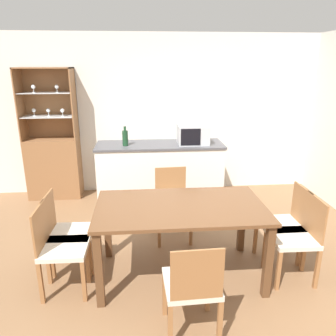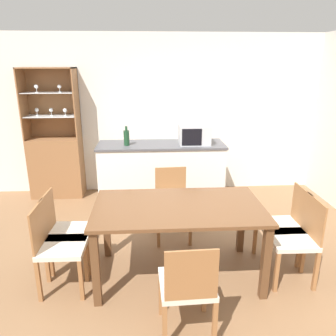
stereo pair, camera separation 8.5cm
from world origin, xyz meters
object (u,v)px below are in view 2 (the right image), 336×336
object	(u,v)px
dining_chair_side_right_near	(296,239)
microwave	(194,135)
wine_bottle	(127,138)
dining_chair_side_left_near	(58,246)
dining_chair_side_right_far	(284,225)
dining_table	(178,215)
dining_chair_head_near	(187,286)
dining_chair_head_far	(172,203)
dining_chair_side_left_far	(65,232)
display_cabinet	(56,159)

from	to	relation	value
dining_chair_side_right_near	microwave	size ratio (longest dim) A/B	1.96
wine_bottle	dining_chair_side_left_near	bearing A→B (deg)	-106.70
dining_chair_side_right_far	wine_bottle	world-z (taller)	wine_bottle
dining_table	dining_chair_head_near	size ratio (longest dim) A/B	1.90
dining_chair_head_far	wine_bottle	xyz separation A→B (m)	(-0.59, 0.93, 0.63)
microwave	wine_bottle	bearing A→B (deg)	-178.09
dining_chair_side_left_far	dining_chair_head_far	xyz separation A→B (m)	(1.14, 0.65, 0.00)
dining_table	dining_chair_side_left_far	world-z (taller)	dining_chair_side_left_far
dining_chair_head_far	dining_chair_side_left_far	bearing A→B (deg)	26.45
display_cabinet	dining_chair_head_near	world-z (taller)	display_cabinet
dining_chair_side_right_far	dining_chair_side_left_near	bearing A→B (deg)	96.51
dining_chair_side_left_far	wine_bottle	distance (m)	1.78
dining_chair_side_left_near	dining_chair_side_right_near	xyz separation A→B (m)	(2.29, -0.00, 0.00)
dining_table	dining_chair_head_near	world-z (taller)	dining_chair_head_near
display_cabinet	wine_bottle	xyz separation A→B (m)	(1.18, -0.57, 0.47)
dining_chair_head_near	dining_chair_side_left_near	bearing A→B (deg)	148.43
dining_chair_side_left_far	dining_chair_head_near	bearing A→B (deg)	53.50
dining_chair_head_near	dining_chair_side_right_far	distance (m)	1.47
dining_chair_side_right_far	dining_chair_side_right_near	world-z (taller)	same
dining_chair_side_left_near	dining_chair_head_near	bearing A→B (deg)	61.43
dining_chair_side_right_far	display_cabinet	bearing A→B (deg)	53.34
dining_chair_side_left_near	wine_bottle	world-z (taller)	wine_bottle
microwave	dining_chair_side_right_near	bearing A→B (deg)	-68.18
dining_table	dining_chair_head_near	distance (m)	0.82
dining_chair_side_left_far	microwave	xyz separation A→B (m)	(1.53, 1.60, 0.65)
dining_chair_side_right_far	dining_chair_head_far	xyz separation A→B (m)	(-1.15, 0.65, 0.00)
dining_chair_side_left_far	dining_chair_side_left_near	bearing A→B (deg)	2.44
dining_chair_side_left_near	wine_bottle	xyz separation A→B (m)	(0.55, 1.85, 0.63)
dining_table	dining_chair_side_left_near	distance (m)	1.17
display_cabinet	microwave	distance (m)	2.28
dining_chair_side_left_far	dining_chair_side_right_far	xyz separation A→B (m)	(2.29, -0.00, 0.00)
dining_table	dining_chair_head_near	bearing A→B (deg)	-89.88
dining_table	wine_bottle	size ratio (longest dim) A/B	5.90
wine_bottle	dining_chair_head_near	bearing A→B (deg)	-76.68
dining_chair_side_right_far	microwave	xyz separation A→B (m)	(-0.75, 1.60, 0.65)
dining_table	dining_chair_side_right_near	world-z (taller)	dining_chair_side_right_near
display_cabinet	dining_chair_side_right_near	bearing A→B (deg)	-39.68
display_cabinet	dining_chair_side_left_far	size ratio (longest dim) A/B	2.35
dining_chair_head_far	microwave	size ratio (longest dim) A/B	1.96
display_cabinet	dining_chair_side_left_far	distance (m)	2.23
dining_chair_side_left_near	dining_chair_head_far	size ratio (longest dim) A/B	1.00
display_cabinet	dining_chair_head_far	distance (m)	2.32
dining_chair_head_far	microwave	xyz separation A→B (m)	(0.39, 0.96, 0.65)
dining_table	wine_bottle	bearing A→B (deg)	109.01
dining_chair_side_right_near	dining_chair_head_near	bearing A→B (deg)	120.62
dining_chair_side_left_far	dining_chair_head_near	world-z (taller)	same
display_cabinet	dining_chair_side_right_far	xyz separation A→B (m)	(2.91, -2.14, -0.16)
dining_table	dining_chair_side_left_near	xyz separation A→B (m)	(-1.14, -0.14, -0.22)
dining_table	dining_chair_side_right_far	distance (m)	1.17
dining_chair_head_far	dining_chair_side_right_near	bearing A→B (deg)	138.08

